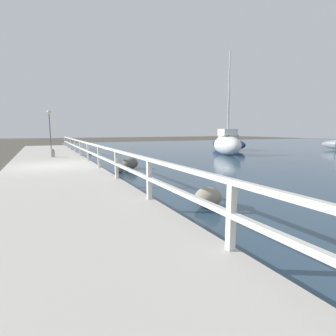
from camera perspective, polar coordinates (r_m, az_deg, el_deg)
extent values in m
plane|color=#4C473D|center=(13.11, -23.79, -0.88)|extent=(120.00, 120.00, 0.00)
cube|color=beige|center=(13.09, -23.83, -0.22)|extent=(3.85, 36.00, 0.31)
cube|color=silver|center=(3.64, 13.59, -9.88)|extent=(0.10, 0.10, 0.97)
cube|color=silver|center=(6.13, -4.12, -2.31)|extent=(0.10, 0.10, 0.97)
cube|color=silver|center=(8.90, -11.15, 0.84)|extent=(0.10, 0.10, 0.97)
cube|color=silver|center=(11.76, -14.81, 2.47)|extent=(0.10, 0.10, 0.97)
cube|color=silver|center=(14.65, -17.03, 3.46)|extent=(0.10, 0.10, 0.97)
cube|color=silver|center=(17.56, -18.53, 4.12)|extent=(0.10, 0.10, 0.97)
cube|color=silver|center=(20.48, -19.59, 4.59)|extent=(0.10, 0.10, 0.97)
cube|color=silver|center=(23.41, -20.40, 4.94)|extent=(0.10, 0.10, 0.97)
cube|color=silver|center=(26.34, -21.02, 5.21)|extent=(0.10, 0.10, 0.97)
cube|color=silver|center=(29.27, -21.52, 5.43)|extent=(0.10, 0.10, 0.97)
cube|color=silver|center=(13.17, -16.12, 4.96)|extent=(0.09, 32.50, 0.08)
cube|color=silver|center=(13.20, -16.04, 3.02)|extent=(0.09, 32.50, 0.08)
ellipsoid|color=slate|center=(22.57, -16.83, 3.34)|extent=(0.37, 0.34, 0.28)
ellipsoid|color=#666056|center=(13.12, -8.25, 1.04)|extent=(0.79, 0.71, 0.59)
ellipsoid|color=slate|center=(12.10, -10.43, -0.16)|extent=(0.48, 0.43, 0.36)
ellipsoid|color=gray|center=(6.63, 8.72, -6.32)|extent=(0.69, 0.62, 0.51)
cylinder|color=gray|center=(17.37, -23.78, 2.78)|extent=(0.23, 0.23, 0.35)
sphere|color=gray|center=(17.36, -23.82, 3.49)|extent=(0.20, 0.20, 0.20)
cylinder|color=#514C47|center=(22.60, -24.27, 7.04)|extent=(0.07, 0.07, 2.87)
sphere|color=beige|center=(22.64, -24.51, 11.04)|extent=(0.30, 0.30, 0.30)
ellipsoid|color=#192347|center=(26.63, 12.91, 5.09)|extent=(1.46, 5.08, 1.12)
cube|color=beige|center=(26.60, 12.96, 6.68)|extent=(0.98, 2.22, 0.36)
cylinder|color=silver|center=(26.64, 13.11, 11.40)|extent=(0.09, 0.09, 4.75)
ellipsoid|color=white|center=(21.09, 12.74, 4.88)|extent=(2.23, 3.68, 1.52)
cube|color=silver|center=(21.06, 12.83, 7.62)|extent=(1.33, 1.43, 0.50)
cylinder|color=silver|center=(21.24, 13.09, 15.53)|extent=(0.09, 0.09, 6.35)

